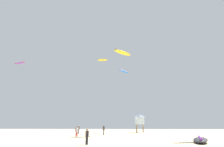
# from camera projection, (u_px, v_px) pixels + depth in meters

# --- Properties ---
(person_foreground) EXTENTS (0.36, 0.48, 1.60)m
(person_foreground) POSITION_uv_depth(u_px,v_px,m) (87.00, 135.00, 19.52)
(person_foreground) COLOR black
(person_foreground) RESTS_ON ground
(person_midground) EXTENTS (0.40, 0.57, 1.76)m
(person_midground) POSITION_uv_depth(u_px,v_px,m) (104.00, 129.00, 35.82)
(person_midground) COLOR #2D2D33
(person_midground) RESTS_ON ground
(person_left) EXTENTS (0.47, 0.37, 1.65)m
(person_left) POSITION_uv_depth(u_px,v_px,m) (77.00, 131.00, 31.28)
(person_left) COLOR #B21E23
(person_left) RESTS_ON ground
(person_right) EXTENTS (0.40, 0.57, 1.76)m
(person_right) POSITION_uv_depth(u_px,v_px,m) (79.00, 129.00, 38.73)
(person_right) COLOR navy
(person_right) RESTS_ON ground
(kite_grounded_near) EXTENTS (3.26, 5.58, 0.69)m
(kite_grounded_near) POSITION_uv_depth(u_px,v_px,m) (200.00, 140.00, 21.53)
(kite_grounded_near) COLOR #2D2D33
(kite_grounded_near) RESTS_ON ground
(lifeguard_tower) EXTENTS (2.30, 2.30, 4.15)m
(lifeguard_tower) POSITION_uv_depth(u_px,v_px,m) (140.00, 119.00, 44.52)
(lifeguard_tower) COLOR #8C704C
(lifeguard_tower) RESTS_ON ground
(kite_aloft_0) EXTENTS (4.06, 4.06, 0.53)m
(kite_aloft_0) POSITION_uv_depth(u_px,v_px,m) (123.00, 53.00, 37.64)
(kite_aloft_0) COLOR yellow
(kite_aloft_1) EXTENTS (3.04, 1.91, 0.54)m
(kite_aloft_1) POSITION_uv_depth(u_px,v_px,m) (20.00, 63.00, 38.67)
(kite_aloft_1) COLOR purple
(kite_aloft_2) EXTENTS (3.22, 1.31, 0.58)m
(kite_aloft_2) POSITION_uv_depth(u_px,v_px,m) (102.00, 60.00, 57.21)
(kite_aloft_2) COLOR yellow
(kite_aloft_3) EXTENTS (3.27, 3.76, 0.69)m
(kite_aloft_3) POSITION_uv_depth(u_px,v_px,m) (124.00, 71.00, 47.81)
(kite_aloft_3) COLOR blue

